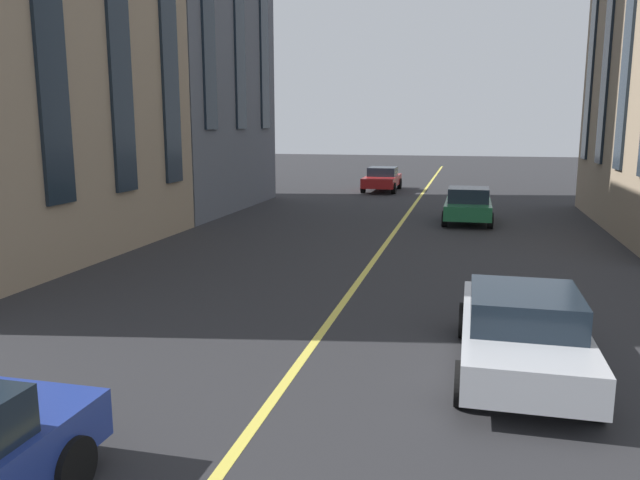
# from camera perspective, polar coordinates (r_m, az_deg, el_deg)

# --- Properties ---
(lane_centre_line) EXTENTS (80.00, 0.16, 0.01)m
(lane_centre_line) POSITION_cam_1_polar(r_m,az_deg,el_deg) (19.46, 5.69, -0.86)
(lane_centre_line) COLOR #D8C64C
(lane_centre_line) RESTS_ON ground_plane
(car_green_far) EXTENTS (3.90, 1.89, 1.40)m
(car_green_far) POSITION_cam_1_polar(r_m,az_deg,el_deg) (25.26, 13.42, 3.14)
(car_green_far) COLOR #1E6038
(car_green_far) RESTS_ON ground_plane
(car_silver_trailing) EXTENTS (4.40, 1.95, 1.37)m
(car_silver_trailing) POSITION_cam_1_polar(r_m,az_deg,el_deg) (10.22, 18.04, -7.85)
(car_silver_trailing) COLOR #B7BABF
(car_silver_trailing) RESTS_ON ground_plane
(car_red_near) EXTENTS (4.40, 1.95, 1.37)m
(car_red_near) POSITION_cam_1_polar(r_m,az_deg,el_deg) (36.62, 5.72, 5.60)
(car_red_near) COLOR #B21E1E
(car_red_near) RESTS_ON ground_plane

